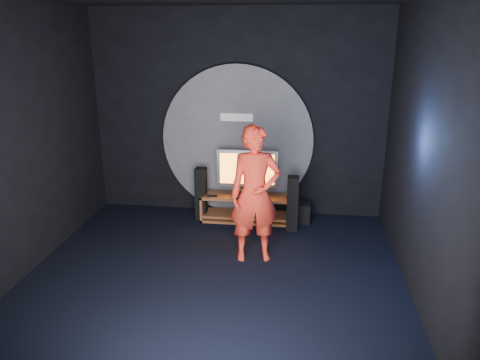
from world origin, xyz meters
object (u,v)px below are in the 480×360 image
at_px(media_console, 247,210).
at_px(subwoofer, 301,212).
at_px(tv, 247,170).
at_px(tower_speaker_left, 201,194).
at_px(player, 255,194).
at_px(tower_speaker_right, 292,204).

bearing_deg(media_console, subwoofer, 4.19).
bearing_deg(subwoofer, tv, -179.98).
xyz_separation_m(tower_speaker_left, player, (1.05, -1.33, 0.51)).
distance_m(media_console, player, 1.59).
xyz_separation_m(tv, player, (0.27, -1.43, 0.09)).
bearing_deg(player, subwoofer, 53.27).
xyz_separation_m(media_console, player, (0.26, -1.36, 0.77)).
bearing_deg(player, tv, 88.75).
height_order(media_console, subwoofer, media_console).
distance_m(tv, player, 1.45).
relative_size(media_console, player, 0.80).
bearing_deg(tower_speaker_right, tv, 154.10).
distance_m(tower_speaker_right, subwoofer, 0.50).
xyz_separation_m(tower_speaker_right, subwoofer, (0.15, 0.38, -0.29)).
height_order(subwoofer, player, player).
bearing_deg(tv, subwoofer, 0.02).
relative_size(tv, player, 0.53).
relative_size(subwoofer, player, 0.17).
distance_m(tower_speaker_right, player, 1.27).
bearing_deg(player, tower_speaker_left, 116.36).
xyz_separation_m(tv, subwoofer, (0.93, 0.00, -0.71)).
distance_m(tv, tower_speaker_right, 0.96).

